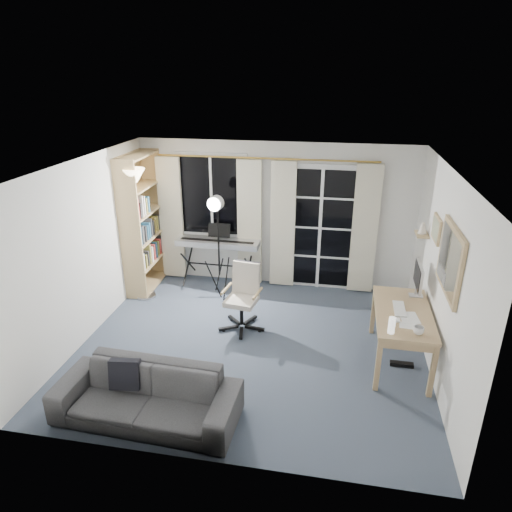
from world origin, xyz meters
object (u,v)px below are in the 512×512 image
Objects in this scene: mug at (419,330)px; monitor at (418,277)px; bookshelf at (140,227)px; studio_light at (216,216)px; sofa at (146,388)px; office_chair at (244,290)px; desk at (403,318)px; torchiere_lamp at (136,196)px; keyboard_piano at (218,244)px.

monitor is at bearing 84.19° from mug.
bookshelf is 1.30× the size of studio_light.
mug is (2.77, -1.78, -0.61)m from studio_light.
office_chair is at bearing 75.67° from sofa.
mug is (2.19, -1.01, 0.22)m from office_chair.
studio_light is at bearing 155.03° from desk.
studio_light reaches higher than monitor.
office_chair is (1.92, -0.95, -0.51)m from bookshelf.
bookshelf is 1.39m from studio_light.
sofa is (-2.90, -1.98, -0.61)m from monitor.
torchiere_lamp is 1.51× the size of keyboard_piano.
studio_light is 3.01m from monitor.
torchiere_lamp is 1.21× the size of studio_light.
bookshelf is 4.29m from desk.
bookshelf is at bearing 167.09° from monitor.
bookshelf is at bearing 113.93° from torchiere_lamp.
bookshelf is 4.56m from mug.
office_chair is 8.07× the size of mug.
torchiere_lamp is 1.54m from keyboard_piano.
bookshelf is 1.67× the size of desk.
monitor is 0.98m from mug.
desk is at bearing 31.94° from sofa.
torchiere_lamp is at bearing -67.48° from bookshelf.
monitor is 3.56m from sofa.
sofa is at bearing -80.19° from studio_light.
torchiere_lamp is 1.08× the size of sofa.
office_chair reaches higher than sofa.
office_chair is 2.15m from desk.
keyboard_piano is (1.23, 0.25, -0.30)m from bookshelf.
mug is 0.06× the size of sofa.
torchiere_lamp reaches higher than monitor.
torchiere_lamp reaches higher than mug.
torchiere_lamp is at bearing -159.63° from studio_light.
keyboard_piano is at bearing 157.69° from monitor.
studio_light reaches higher than sofa.
bookshelf is 19.13× the size of mug.
bookshelf reaches higher than mug.
monitor reaches higher than desk.
studio_light is 1.29× the size of desk.
keyboard_piano is at bearing 142.46° from mug.
keyboard_piano is at bearing 93.79° from sofa.
mug is (3.94, -1.58, -0.91)m from torchiere_lamp.
monitor is at bearing 36.75° from sofa.
bookshelf is at bearing -177.39° from studio_light.
office_chair is (0.69, -1.20, -0.20)m from keyboard_piano.
bookshelf is 2.20m from office_chair.
sofa is (0.08, -3.25, -0.38)m from keyboard_piano.
desk is 3.12m from sofa.
bookshelf is 1.29m from keyboard_piano.
torchiere_lamp is 2.16m from office_chair.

